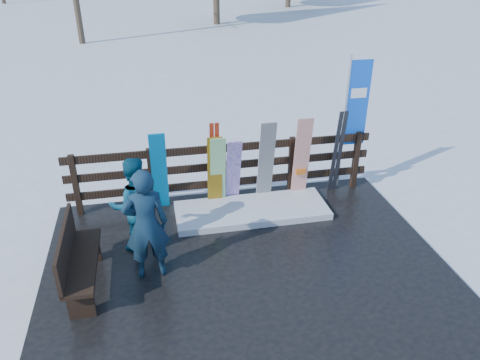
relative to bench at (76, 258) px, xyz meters
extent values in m
plane|color=white|center=(2.40, -0.14, -0.60)|extent=(700.00, 700.00, 0.00)
cube|color=black|center=(2.40, -0.14, -0.56)|extent=(6.00, 5.00, 0.08)
cube|color=black|center=(-0.20, 2.06, 0.06)|extent=(0.10, 0.10, 1.15)
cube|color=black|center=(1.10, 2.06, 0.06)|extent=(0.10, 0.10, 1.15)
cube|color=black|center=(2.40, 2.06, 0.06)|extent=(0.10, 0.10, 1.15)
cube|color=black|center=(3.70, 2.06, 0.06)|extent=(0.10, 0.10, 1.15)
cube|color=black|center=(5.00, 2.06, 0.06)|extent=(0.10, 0.10, 1.15)
cube|color=black|center=(2.40, 2.06, -0.17)|extent=(5.60, 0.05, 0.14)
cube|color=black|center=(2.40, 2.06, 0.18)|extent=(5.60, 0.05, 0.14)
cube|color=black|center=(2.40, 2.06, 0.53)|extent=(5.60, 0.05, 0.14)
cube|color=white|center=(2.80, 1.46, -0.46)|extent=(2.70, 1.00, 0.12)
cube|color=black|center=(0.07, 0.00, -0.07)|extent=(0.40, 1.50, 0.06)
cube|color=black|center=(0.07, -0.60, -0.29)|extent=(0.34, 0.06, 0.45)
cube|color=black|center=(0.07, 0.60, -0.29)|extent=(0.34, 0.06, 0.45)
cube|color=black|center=(-0.11, 0.00, 0.20)|extent=(0.05, 1.50, 0.50)
cube|color=#027FBF|center=(1.24, 1.84, 0.28)|extent=(0.27, 0.44, 1.59)
cube|color=white|center=(2.26, 1.84, 0.18)|extent=(0.27, 0.25, 1.38)
cube|color=#FFB20B|center=(2.21, 1.84, 0.19)|extent=(0.26, 0.21, 1.41)
cube|color=white|center=(2.54, 1.84, 0.15)|extent=(0.26, 0.39, 1.33)
cube|color=black|center=(3.14, 1.84, 0.29)|extent=(0.28, 0.30, 1.61)
cube|color=silver|center=(3.81, 1.84, 0.30)|extent=(0.29, 0.21, 1.62)
cube|color=#AF2D15|center=(2.17, 1.91, 0.30)|extent=(0.07, 0.18, 1.63)
cube|color=#AF2D15|center=(2.26, 1.91, 0.30)|extent=(0.08, 0.18, 1.63)
cube|color=black|center=(4.49, 1.91, 0.33)|extent=(0.08, 0.24, 1.68)
cube|color=black|center=(4.58, 1.91, 0.33)|extent=(0.08, 0.24, 1.68)
cylinder|color=silver|center=(4.69, 2.11, 0.78)|extent=(0.04, 0.04, 2.60)
cube|color=blue|center=(4.91, 2.11, 1.18)|extent=(0.42, 0.02, 1.60)
imported|color=#15394B|center=(0.98, 0.11, 0.34)|extent=(0.65, 0.45, 1.72)
imported|color=navy|center=(0.81, 0.83, 0.27)|extent=(0.84, 0.70, 1.56)
camera|label=1|loc=(1.17, -5.50, 3.92)|focal=35.00mm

